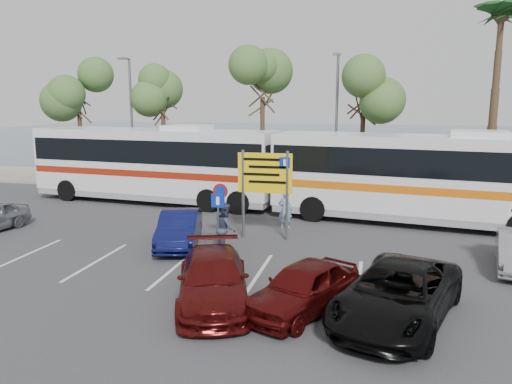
% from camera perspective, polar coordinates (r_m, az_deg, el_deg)
% --- Properties ---
extents(ground, '(120.00, 120.00, 0.00)m').
position_cam_1_polar(ground, '(17.66, -4.44, -7.89)').
color(ground, '#37373A').
rests_on(ground, ground).
extents(kerb_strip, '(44.00, 2.40, 0.15)m').
position_cam_1_polar(kerb_strip, '(30.88, 3.44, 0.21)').
color(kerb_strip, gray).
rests_on(kerb_strip, ground).
extents(seawall, '(48.00, 0.80, 0.60)m').
position_cam_1_polar(seawall, '(32.79, 4.05, 1.20)').
color(seawall, gray).
rests_on(seawall, ground).
extents(sea, '(140.00, 140.00, 0.00)m').
position_cam_1_polar(sea, '(76.33, 9.40, 6.13)').
color(sea, '#3D5162').
rests_on(sea, ground).
extents(tree_far_left, '(3.20, 3.20, 7.60)m').
position_cam_1_polar(tree_far_left, '(35.56, -19.72, 11.10)').
color(tree_far_left, '#382619').
rests_on(tree_far_left, kerb_strip).
extents(tree_left, '(3.20, 3.20, 7.20)m').
position_cam_1_polar(tree_left, '(32.71, -10.65, 11.07)').
color(tree_left, '#382619').
rests_on(tree_left, kerb_strip).
extents(tree_mid, '(3.20, 3.20, 8.00)m').
position_cam_1_polar(tree_mid, '(30.70, 0.75, 12.51)').
color(tree_mid, '#382619').
rests_on(tree_mid, kerb_strip).
extents(tree_right, '(3.20, 3.20, 7.40)m').
position_cam_1_polar(tree_right, '(29.97, 12.25, 11.39)').
color(tree_right, '#382619').
rests_on(tree_right, kerb_strip).
extents(palm_tree, '(4.80, 4.80, 11.20)m').
position_cam_1_polar(palm_tree, '(30.93, 26.25, 17.44)').
color(palm_tree, '#382619').
rests_on(palm_tree, kerb_strip).
extents(street_lamp_left, '(0.45, 1.15, 8.01)m').
position_cam_1_polar(street_lamp_left, '(33.15, -14.10, 8.49)').
color(street_lamp_left, slate).
rests_on(street_lamp_left, kerb_strip).
extents(street_lamp_right, '(0.45, 1.15, 8.01)m').
position_cam_1_polar(street_lamp_right, '(29.57, 9.18, 8.47)').
color(street_lamp_right, slate).
rests_on(street_lamp_right, kerb_strip).
extents(direction_sign, '(2.20, 0.12, 3.60)m').
position_cam_1_polar(direction_sign, '(19.84, 1.03, 1.40)').
color(direction_sign, slate).
rests_on(direction_sign, ground).
extents(sign_no_stop, '(0.60, 0.08, 2.35)m').
position_cam_1_polar(sign_no_stop, '(19.62, -4.06, -1.26)').
color(sign_no_stop, slate).
rests_on(sign_no_stop, ground).
extents(sign_parking, '(0.50, 0.07, 2.25)m').
position_cam_1_polar(sign_parking, '(18.04, -4.35, -2.64)').
color(sign_parking, slate).
rests_on(sign_parking, ground).
extents(lane_markings, '(12.02, 4.20, 0.01)m').
position_cam_1_polar(lane_markings, '(17.14, -9.14, -8.56)').
color(lane_markings, silver).
rests_on(lane_markings, ground).
extents(coach_bus_left, '(13.91, 4.34, 4.26)m').
position_cam_1_polar(coach_bus_left, '(27.93, -11.54, 2.89)').
color(coach_bus_left, silver).
rests_on(coach_bus_left, ground).
extents(coach_bus_right, '(14.01, 4.98, 4.28)m').
position_cam_1_polar(coach_bus_right, '(23.57, 18.82, 1.19)').
color(coach_bus_right, silver).
rests_on(coach_bus_right, ground).
extents(car_blue, '(2.43, 4.33, 1.35)m').
position_cam_1_polar(car_blue, '(19.48, -8.75, -4.16)').
color(car_blue, '#10154D').
rests_on(car_blue, ground).
extents(car_maroon, '(3.31, 5.06, 1.36)m').
position_cam_1_polar(car_maroon, '(14.00, -4.91, -9.92)').
color(car_maroon, '#520E0D').
rests_on(car_maroon, ground).
extents(car_red, '(3.16, 4.22, 1.34)m').
position_cam_1_polar(car_red, '(13.47, 5.43, -10.82)').
color(car_red, '#4D0B0B').
rests_on(car_red, ground).
extents(suv_black, '(3.92, 5.74, 1.46)m').
position_cam_1_polar(suv_black, '(13.37, 15.87, -11.08)').
color(suv_black, black).
rests_on(suv_black, ground).
extents(pedestrian_near, '(0.62, 0.41, 1.69)m').
position_cam_1_polar(pedestrian_near, '(21.78, 3.37, -2.04)').
color(pedestrian_near, '#8299BD').
rests_on(pedestrian_near, ground).
extents(pedestrian_far, '(1.02, 1.13, 1.88)m').
position_cam_1_polar(pedestrian_far, '(18.31, -3.53, -4.15)').
color(pedestrian_far, '#353A4F').
rests_on(pedestrian_far, ground).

